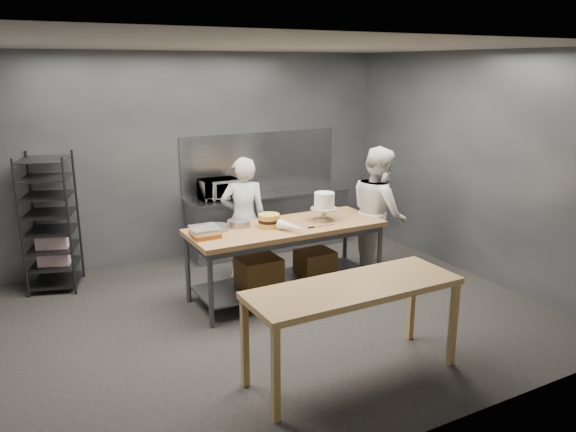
# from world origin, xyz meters

# --- Properties ---
(ground) EXTENTS (6.00, 6.00, 0.00)m
(ground) POSITION_xyz_m (0.00, 0.00, 0.00)
(ground) COLOR black
(ground) RESTS_ON ground
(back_wall) EXTENTS (6.00, 0.04, 3.00)m
(back_wall) POSITION_xyz_m (0.00, 2.50, 1.50)
(back_wall) COLOR #4C4F54
(back_wall) RESTS_ON ground
(work_table) EXTENTS (2.40, 0.90, 0.92)m
(work_table) POSITION_xyz_m (0.34, 0.42, 0.57)
(work_table) COLOR brown
(work_table) RESTS_ON ground
(near_counter) EXTENTS (2.00, 0.70, 0.90)m
(near_counter) POSITION_xyz_m (0.01, -1.51, 0.81)
(near_counter) COLOR olive
(near_counter) RESTS_ON ground
(back_counter) EXTENTS (2.60, 0.60, 0.90)m
(back_counter) POSITION_xyz_m (1.00, 2.18, 0.45)
(back_counter) COLOR slate
(back_counter) RESTS_ON ground
(splashback_panel) EXTENTS (2.60, 0.02, 0.90)m
(splashback_panel) POSITION_xyz_m (1.00, 2.48, 1.35)
(splashback_panel) COLOR slate
(splashback_panel) RESTS_ON back_counter
(speed_rack) EXTENTS (0.77, 0.81, 1.75)m
(speed_rack) POSITION_xyz_m (-2.15, 2.10, 0.86)
(speed_rack) COLOR black
(speed_rack) RESTS_ON ground
(chef_behind) EXTENTS (0.70, 0.56, 1.66)m
(chef_behind) POSITION_xyz_m (0.15, 1.24, 0.83)
(chef_behind) COLOR silver
(chef_behind) RESTS_ON ground
(chef_right) EXTENTS (0.91, 1.03, 1.79)m
(chef_right) POSITION_xyz_m (1.76, 0.44, 0.89)
(chef_right) COLOR white
(chef_right) RESTS_ON ground
(microwave) EXTENTS (0.54, 0.37, 0.30)m
(microwave) POSITION_xyz_m (0.17, 2.18, 1.05)
(microwave) COLOR black
(microwave) RESTS_ON back_counter
(frosted_cake_stand) EXTENTS (0.34, 0.34, 0.36)m
(frosted_cake_stand) POSITION_xyz_m (0.88, 0.40, 1.15)
(frosted_cake_stand) COLOR #B5AA90
(frosted_cake_stand) RESTS_ON work_table
(layer_cake) EXTENTS (0.26, 0.26, 0.16)m
(layer_cake) POSITION_xyz_m (0.13, 0.46, 1.00)
(layer_cake) COLOR gold
(layer_cake) RESTS_ON work_table
(cake_pans) EXTENTS (0.57, 0.32, 0.07)m
(cake_pans) POSITION_xyz_m (-0.31, 0.63, 0.96)
(cake_pans) COLOR gray
(cake_pans) RESTS_ON work_table
(piping_bag) EXTENTS (0.26, 0.40, 0.12)m
(piping_bag) POSITION_xyz_m (0.28, 0.14, 0.98)
(piping_bag) COLOR white
(piping_bag) RESTS_ON work_table
(offset_spatula) EXTENTS (0.36, 0.02, 0.02)m
(offset_spatula) POSITION_xyz_m (0.64, 0.17, 0.93)
(offset_spatula) COLOR slate
(offset_spatula) RESTS_ON work_table
(pastry_clamshells) EXTENTS (0.33, 0.34, 0.11)m
(pastry_clamshells) POSITION_xyz_m (-0.68, 0.45, 0.98)
(pastry_clamshells) COLOR #A35A20
(pastry_clamshells) RESTS_ON work_table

